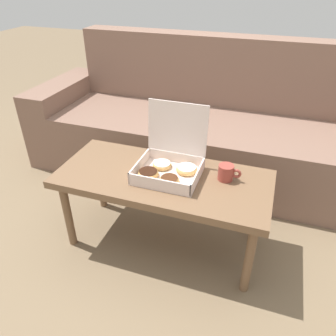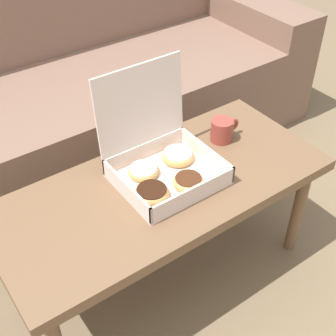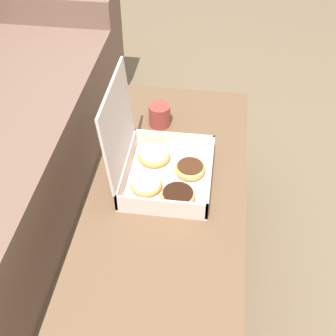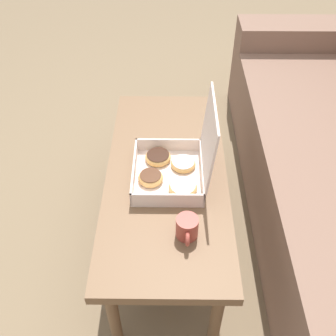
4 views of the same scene
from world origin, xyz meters
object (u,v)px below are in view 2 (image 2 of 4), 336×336
Objects in this scene: coffee_table at (163,195)px; pastry_box at (162,162)px; couch at (51,102)px; coffee_mug at (222,130)px.

pastry_box is (0.02, 0.04, 0.11)m from coffee_table.
coffee_table is at bearing -123.27° from pastry_box.
couch is 21.88× the size of coffee_mug.
couch is 2.31× the size of coffee_table.
couch is at bearing 110.95° from coffee_mug.
couch is 7.44× the size of pastry_box.
pastry_box is at bearing 56.73° from coffee_table.
coffee_mug is (0.31, -0.82, 0.18)m from couch.
coffee_mug reaches higher than coffee_table.
coffee_table is at bearing -166.58° from coffee_mug.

